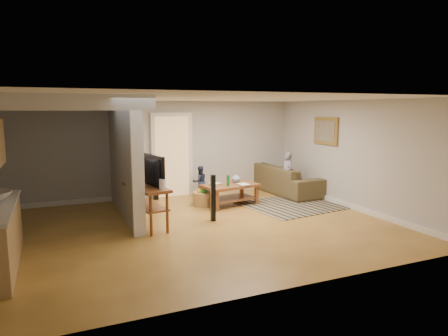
{
  "coord_description": "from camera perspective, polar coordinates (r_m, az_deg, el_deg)",
  "views": [
    {
      "loc": [
        -2.56,
        -7.14,
        2.31
      ],
      "look_at": [
        0.63,
        0.26,
        1.1
      ],
      "focal_mm": 32.0,
      "sensor_mm": 36.0,
      "label": 1
    }
  ],
  "objects": [
    {
      "name": "area_rug",
      "position": [
        9.92,
        10.77,
        -5.05
      ],
      "size": [
        2.87,
        2.27,
        0.01
      ],
      "primitive_type": "cube",
      "rotation": [
        0.0,
        0.0,
        0.14
      ],
      "color": "black",
      "rests_on": "ground"
    },
    {
      "name": "speaker_right",
      "position": [
        10.27,
        -9.76,
        -1.56
      ],
      "size": [
        0.12,
        0.12,
        1.06
      ],
      "primitive_type": "cube",
      "rotation": [
        0.0,
        0.0,
        0.17
      ],
      "color": "black",
      "rests_on": "ground"
    },
    {
      "name": "room_shell",
      "position": [
        7.76,
        -12.07,
        2.04
      ],
      "size": [
        7.54,
        6.02,
        2.52
      ],
      "color": "#A6A59F",
      "rests_on": "ground"
    },
    {
      "name": "toddler",
      "position": [
        10.51,
        -3.45,
        -4.19
      ],
      "size": [
        0.42,
        0.33,
        0.82
      ],
      "primitive_type": "imported",
      "rotation": [
        0.0,
        0.0,
        3.2
      ],
      "color": "#212844",
      "rests_on": "ground"
    },
    {
      "name": "sofa",
      "position": [
        11.27,
        8.61,
        -3.4
      ],
      "size": [
        1.13,
        2.62,
        0.75
      ],
      "primitive_type": "imported",
      "rotation": [
        0.0,
        0.0,
        1.62
      ],
      "color": "#483B24",
      "rests_on": "ground"
    },
    {
      "name": "toy_basket",
      "position": [
        9.59,
        -3.01,
        -4.28
      ],
      "size": [
        0.5,
        0.5,
        0.45
      ],
      "color": "#AA8549",
      "rests_on": "ground"
    },
    {
      "name": "coffee_table",
      "position": [
        9.6,
        0.91,
        -2.97
      ],
      "size": [
        1.41,
        0.98,
        0.77
      ],
      "rotation": [
        0.0,
        0.0,
        0.18
      ],
      "color": "#612717",
      "rests_on": "ground"
    },
    {
      "name": "speaker_left",
      "position": [
        8.22,
        -1.59,
        -4.31
      ],
      "size": [
        0.11,
        0.11,
        0.97
      ],
      "primitive_type": "cube",
      "rotation": [
        0.0,
        0.0,
        -0.14
      ],
      "color": "black",
      "rests_on": "ground"
    },
    {
      "name": "child",
      "position": [
        10.64,
        8.87,
        -4.11
      ],
      "size": [
        0.31,
        0.45,
        1.2
      ],
      "primitive_type": "imported",
      "rotation": [
        0.0,
        0.0,
        -1.61
      ],
      "color": "gray",
      "rests_on": "ground"
    },
    {
      "name": "ground",
      "position": [
        7.93,
        -3.47,
        -8.41
      ],
      "size": [
        7.5,
        7.5,
        0.0
      ],
      "primitive_type": "plane",
      "color": "brown",
      "rests_on": "ground"
    },
    {
      "name": "tv_console",
      "position": [
        7.87,
        -10.94,
        -3.06
      ],
      "size": [
        0.73,
        1.38,
        1.13
      ],
      "rotation": [
        0.0,
        0.0,
        0.19
      ],
      "color": "#612717",
      "rests_on": "ground"
    }
  ]
}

